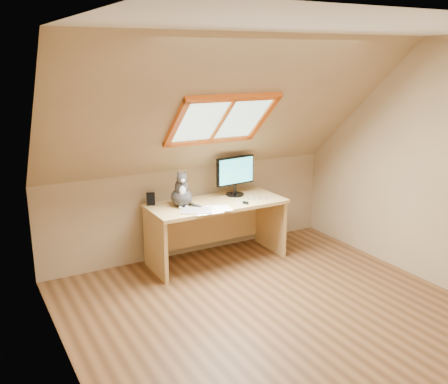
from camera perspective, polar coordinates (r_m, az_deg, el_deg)
ground at (r=4.54m, az=6.27°, el=-14.03°), size 3.50×3.50×0.00m
room_shell at (r=3.97m, az=7.64°, el=3.72°), size 3.52×3.52×2.41m
desk at (r=5.54m, az=-1.21°, el=-3.10°), size 1.50×0.66×0.68m
monitor at (r=5.61m, az=1.30°, el=2.16°), size 0.49×0.21×0.45m
cat at (r=5.25m, az=-4.87°, el=-0.12°), size 0.28×0.31×0.41m
desk_speaker at (r=5.36m, az=-8.37°, el=-0.79°), size 0.11×0.11×0.12m
graphics_tablet at (r=5.10m, az=-3.11°, el=-2.14°), size 0.37×0.34×0.01m
mouse at (r=5.35m, az=2.47°, el=-1.22°), size 0.06×0.10×0.03m
papers at (r=5.12m, az=-1.29°, el=-2.09°), size 0.35×0.30×0.01m
cables at (r=5.50m, az=3.10°, el=-0.87°), size 0.51×0.26×0.01m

